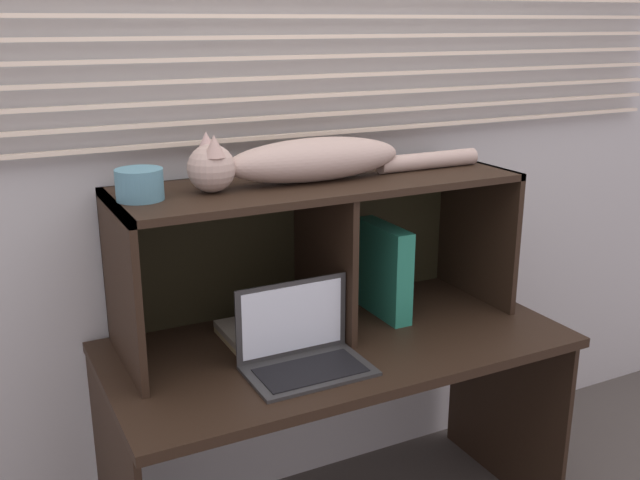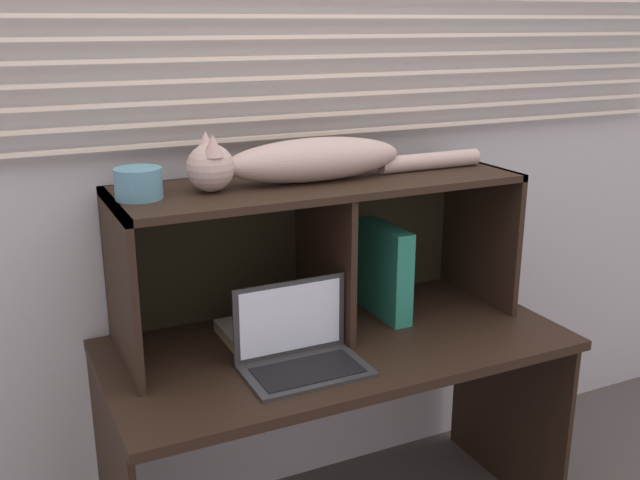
{
  "view_description": "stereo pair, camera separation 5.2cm",
  "coord_description": "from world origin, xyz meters",
  "px_view_note": "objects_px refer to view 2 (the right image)",
  "views": [
    {
      "loc": [
        -0.96,
        -1.6,
        1.63
      ],
      "look_at": [
        0.0,
        0.29,
        0.99
      ],
      "focal_mm": 40.67,
      "sensor_mm": 36.0,
      "label": 1
    },
    {
      "loc": [
        -0.92,
        -1.62,
        1.63
      ],
      "look_at": [
        0.0,
        0.29,
        0.99
      ],
      "focal_mm": 40.67,
      "sensor_mm": 36.0,
      "label": 2
    }
  ],
  "objects_px": {
    "cat": "(305,160)",
    "laptop": "(300,349)",
    "small_basket": "(138,184)",
    "binder_upright": "(384,271)",
    "book_stack": "(249,334)"
  },
  "relations": [
    {
      "from": "binder_upright",
      "to": "laptop",
      "type": "bearing_deg",
      "value": -150.59
    },
    {
      "from": "binder_upright",
      "to": "small_basket",
      "type": "bearing_deg",
      "value": 180.0
    },
    {
      "from": "small_basket",
      "to": "binder_upright",
      "type": "bearing_deg",
      "value": 0.0
    },
    {
      "from": "cat",
      "to": "laptop",
      "type": "distance_m",
      "value": 0.55
    },
    {
      "from": "laptop",
      "to": "small_basket",
      "type": "xyz_separation_m",
      "value": [
        -0.37,
        0.23,
        0.46
      ]
    },
    {
      "from": "laptop",
      "to": "binder_upright",
      "type": "xyz_separation_m",
      "value": [
        0.4,
        0.23,
        0.1
      ]
    },
    {
      "from": "cat",
      "to": "small_basket",
      "type": "distance_m",
      "value": 0.49
    },
    {
      "from": "laptop",
      "to": "small_basket",
      "type": "relative_size",
      "value": 2.69
    },
    {
      "from": "laptop",
      "to": "small_basket",
      "type": "bearing_deg",
      "value": 148.18
    },
    {
      "from": "cat",
      "to": "book_stack",
      "type": "height_order",
      "value": "cat"
    },
    {
      "from": "cat",
      "to": "book_stack",
      "type": "xyz_separation_m",
      "value": [
        -0.19,
        0.01,
        -0.52
      ]
    },
    {
      "from": "binder_upright",
      "to": "cat",
      "type": "bearing_deg",
      "value": 180.0
    },
    {
      "from": "book_stack",
      "to": "laptop",
      "type": "bearing_deg",
      "value": -74.57
    },
    {
      "from": "cat",
      "to": "book_stack",
      "type": "relative_size",
      "value": 4.37
    },
    {
      "from": "cat",
      "to": "laptop",
      "type": "xyz_separation_m",
      "value": [
        -0.12,
        -0.23,
        -0.49
      ]
    }
  ]
}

